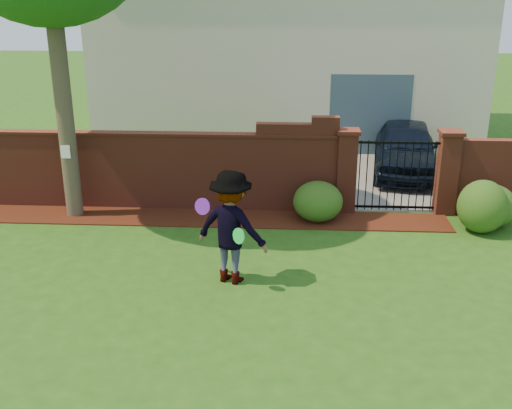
# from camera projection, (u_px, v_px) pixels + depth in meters

# --- Properties ---
(ground) EXTENTS (80.00, 80.00, 0.01)m
(ground) POSITION_uv_depth(u_px,v_px,m) (219.00, 292.00, 10.05)
(ground) COLOR #254E13
(ground) RESTS_ON ground
(mulch_bed) EXTENTS (11.10, 1.08, 0.03)m
(mulch_bed) POSITION_uv_depth(u_px,v_px,m) (193.00, 218.00, 13.23)
(mulch_bed) COLOR #361409
(mulch_bed) RESTS_ON ground
(brick_wall) EXTENTS (8.70, 0.31, 2.16)m
(brick_wall) POSITION_uv_depth(u_px,v_px,m) (150.00, 169.00, 13.60)
(brick_wall) COLOR maroon
(brick_wall) RESTS_ON ground
(pillar_left) EXTENTS (0.50, 0.50, 1.88)m
(pillar_left) POSITION_uv_depth(u_px,v_px,m) (346.00, 170.00, 13.35)
(pillar_left) COLOR maroon
(pillar_left) RESTS_ON ground
(pillar_right) EXTENTS (0.50, 0.50, 1.88)m
(pillar_right) POSITION_uv_depth(u_px,v_px,m) (447.00, 172.00, 13.23)
(pillar_right) COLOR maroon
(pillar_right) RESTS_ON ground
(iron_gate) EXTENTS (1.78, 0.03, 1.60)m
(iron_gate) POSITION_uv_depth(u_px,v_px,m) (396.00, 176.00, 13.33)
(iron_gate) COLOR black
(iron_gate) RESTS_ON ground
(driveway) EXTENTS (3.20, 8.00, 0.01)m
(driveway) POSITION_uv_depth(u_px,v_px,m) (371.00, 163.00, 17.37)
(driveway) COLOR slate
(driveway) RESTS_ON ground
(house) EXTENTS (12.40, 6.40, 6.30)m
(house) POSITION_uv_depth(u_px,v_px,m) (288.00, 39.00, 20.19)
(house) COLOR beige
(house) RESTS_ON ground
(car) EXTENTS (2.21, 4.29, 1.40)m
(car) POSITION_uv_depth(u_px,v_px,m) (406.00, 150.00, 16.04)
(car) COLOR black
(car) RESTS_ON ground
(paper_notice) EXTENTS (0.20, 0.01, 0.28)m
(paper_notice) POSITION_uv_depth(u_px,v_px,m) (65.00, 152.00, 12.75)
(paper_notice) COLOR white
(paper_notice) RESTS_ON tree
(shrub_left) EXTENTS (1.07, 1.07, 0.88)m
(shrub_left) POSITION_uv_depth(u_px,v_px,m) (318.00, 201.00, 12.97)
(shrub_left) COLOR #1E4A16
(shrub_left) RESTS_ON ground
(shrub_middle) EXTENTS (1.01, 1.01, 1.11)m
(shrub_middle) POSITION_uv_depth(u_px,v_px,m) (482.00, 207.00, 12.33)
(shrub_middle) COLOR #1E4A16
(shrub_middle) RESTS_ON ground
(shrub_right) EXTENTS (1.02, 1.02, 0.91)m
(shrub_right) POSITION_uv_depth(u_px,v_px,m) (491.00, 206.00, 12.65)
(shrub_right) COLOR #1E4A16
(shrub_right) RESTS_ON ground
(man) EXTENTS (1.45, 1.15, 1.97)m
(man) POSITION_uv_depth(u_px,v_px,m) (230.00, 228.00, 10.08)
(man) COLOR gray
(man) RESTS_ON ground
(frisbee_purple) EXTENTS (0.30, 0.18, 0.29)m
(frisbee_purple) POSITION_uv_depth(u_px,v_px,m) (203.00, 206.00, 10.09)
(frisbee_purple) COLOR purple
(frisbee_purple) RESTS_ON man
(frisbee_green) EXTENTS (0.24, 0.23, 0.27)m
(frisbee_green) POSITION_uv_depth(u_px,v_px,m) (239.00, 236.00, 9.76)
(frisbee_green) COLOR green
(frisbee_green) RESTS_ON man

